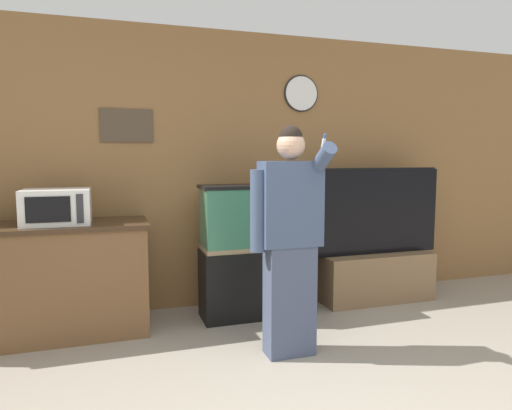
% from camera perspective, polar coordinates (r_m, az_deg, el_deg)
% --- Properties ---
extents(wall_back_paneled, '(10.00, 0.08, 2.60)m').
position_cam_1_polar(wall_back_paneled, '(4.38, -5.23, 4.37)').
color(wall_back_paneled, olive).
rests_on(wall_back_paneled, ground_plane).
extents(counter_island, '(1.62, 0.61, 0.91)m').
position_cam_1_polar(counter_island, '(4.01, -25.03, -8.60)').
color(counter_island, brown).
rests_on(counter_island, ground_plane).
extents(microwave, '(0.50, 0.37, 0.27)m').
position_cam_1_polar(microwave, '(3.86, -23.65, -0.20)').
color(microwave, white).
rests_on(microwave, counter_island).
extents(aquarium_on_stand, '(0.91, 0.37, 1.19)m').
position_cam_1_polar(aquarium_on_stand, '(4.09, -0.52, -5.78)').
color(aquarium_on_stand, black).
rests_on(aquarium_on_stand, ground_plane).
extents(tv_on_stand, '(1.37, 0.40, 1.32)m').
position_cam_1_polar(tv_on_stand, '(4.72, 14.73, -6.89)').
color(tv_on_stand, brown).
rests_on(tv_on_stand, ground_plane).
extents(person_standing, '(0.52, 0.39, 1.65)m').
position_cam_1_polar(person_standing, '(3.25, 4.16, -4.10)').
color(person_standing, '#424C66').
rests_on(person_standing, ground_plane).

